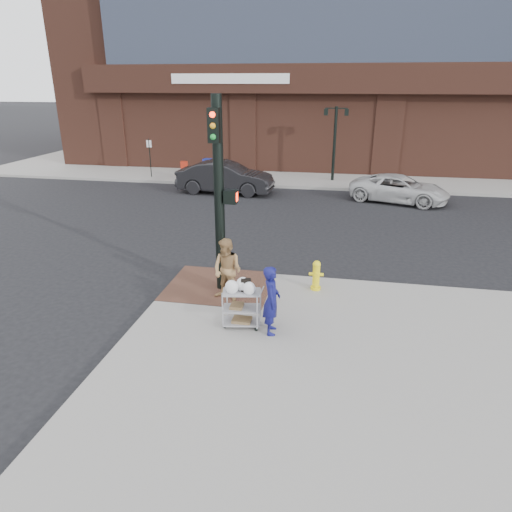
% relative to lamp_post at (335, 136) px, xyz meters
% --- Properties ---
extents(ground, '(220.00, 220.00, 0.00)m').
position_rel_lamp_post_xyz_m(ground, '(-2.00, -16.00, -2.62)').
color(ground, black).
rests_on(ground, ground).
extents(sidewalk_far, '(65.00, 36.00, 0.15)m').
position_rel_lamp_post_xyz_m(sidewalk_far, '(10.50, 16.00, -2.54)').
color(sidewalk_far, gray).
rests_on(sidewalk_far, ground).
extents(brick_curb_ramp, '(2.80, 2.40, 0.01)m').
position_rel_lamp_post_xyz_m(brick_curb_ramp, '(-2.60, -15.10, -2.46)').
color(brick_curb_ramp, '#4E2D24').
rests_on(brick_curb_ramp, sidewalk_near).
extents(lamp_post, '(1.32, 0.22, 4.00)m').
position_rel_lamp_post_xyz_m(lamp_post, '(0.00, 0.00, 0.00)').
color(lamp_post, black).
rests_on(lamp_post, sidewalk_far).
extents(parking_sign, '(0.05, 0.05, 2.20)m').
position_rel_lamp_post_xyz_m(parking_sign, '(-10.50, -1.00, -1.37)').
color(parking_sign, black).
rests_on(parking_sign, sidewalk_far).
extents(traffic_signal_pole, '(0.61, 0.51, 5.00)m').
position_rel_lamp_post_xyz_m(traffic_signal_pole, '(-2.48, -15.23, 0.21)').
color(traffic_signal_pole, black).
rests_on(traffic_signal_pole, sidewalk_near).
extents(woman_blue, '(0.45, 0.62, 1.58)m').
position_rel_lamp_post_xyz_m(woman_blue, '(-0.81, -17.27, -1.68)').
color(woman_blue, '#111257').
rests_on(woman_blue, sidewalk_near).
extents(pedestrian_tan, '(0.96, 0.85, 1.64)m').
position_rel_lamp_post_xyz_m(pedestrian_tan, '(-2.16, -15.87, -1.65)').
color(pedestrian_tan, '#A0794B').
rests_on(pedestrian_tan, sidewalk_near).
extents(sedan_dark, '(4.96, 1.91, 1.61)m').
position_rel_lamp_post_xyz_m(sedan_dark, '(-5.35, -3.60, -1.81)').
color(sedan_dark, black).
rests_on(sedan_dark, ground).
extents(minivan_white, '(4.97, 3.36, 1.27)m').
position_rel_lamp_post_xyz_m(minivan_white, '(3.26, -3.87, -1.99)').
color(minivan_white, silver).
rests_on(minivan_white, ground).
extents(utility_cart, '(0.91, 0.61, 1.17)m').
position_rel_lamp_post_xyz_m(utility_cart, '(-1.52, -17.12, -1.94)').
color(utility_cart, gray).
rests_on(utility_cart, sidewalk_near).
extents(fire_hydrant, '(0.39, 0.27, 0.83)m').
position_rel_lamp_post_xyz_m(fire_hydrant, '(0.02, -14.82, -2.05)').
color(fire_hydrant, yellow).
rests_on(fire_hydrant, sidewalk_near).
extents(newsbox_red, '(0.51, 0.48, 0.98)m').
position_rel_lamp_post_xyz_m(newsbox_red, '(-8.41, -1.10, -1.98)').
color(newsbox_red, '#B12614').
rests_on(newsbox_red, sidewalk_far).
extents(newsbox_blue, '(0.52, 0.49, 1.07)m').
position_rel_lamp_post_xyz_m(newsbox_blue, '(-7.20, -0.49, -1.93)').
color(newsbox_blue, navy).
rests_on(newsbox_blue, sidewalk_far).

